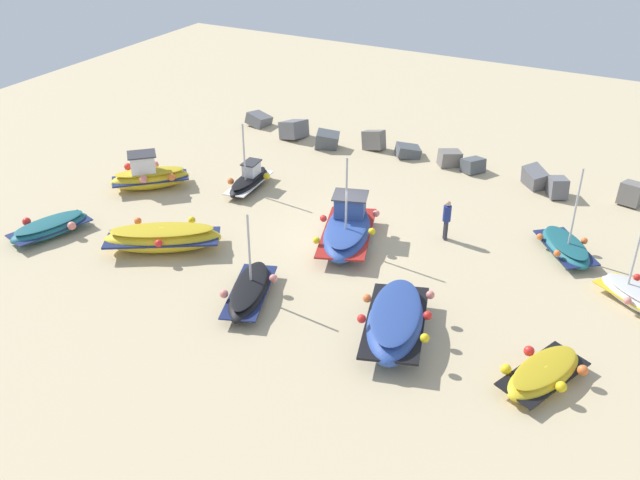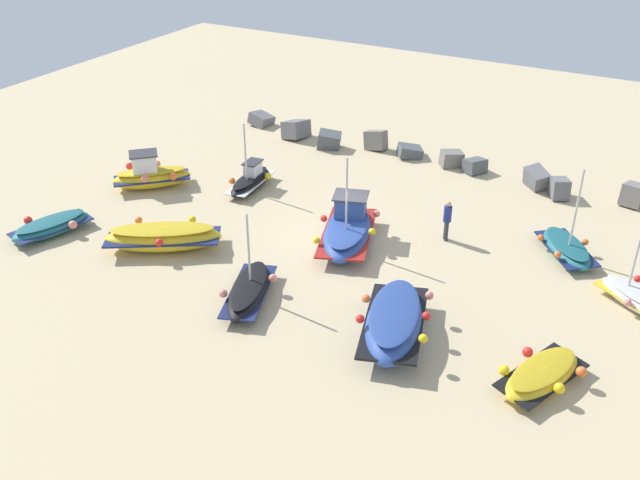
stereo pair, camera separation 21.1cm
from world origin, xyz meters
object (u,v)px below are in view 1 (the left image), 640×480
(fishing_boat_3, at_px, (395,321))
(fishing_boat_4, at_px, (544,374))
(fishing_boat_2, at_px, (149,176))
(fishing_boat_9, at_px, (249,181))
(fishing_boat_7, at_px, (249,291))
(fishing_boat_0, at_px, (565,247))
(person_walking, at_px, (447,217))
(fishing_boat_6, at_px, (347,229))
(fishing_boat_1, at_px, (163,238))
(fishing_boat_8, at_px, (50,228))

(fishing_boat_3, relative_size, fishing_boat_4, 1.36)
(fishing_boat_2, height_order, fishing_boat_9, fishing_boat_9)
(fishing_boat_7, bearing_deg, fishing_boat_0, 113.68)
(fishing_boat_0, distance_m, fishing_boat_4, 7.96)
(fishing_boat_9, xyz_separation_m, person_walking, (9.43, -0.23, 0.57))
(fishing_boat_6, bearing_deg, fishing_boat_4, -136.66)
(fishing_boat_2, xyz_separation_m, fishing_boat_9, (4.06, 2.06, -0.19))
(fishing_boat_1, distance_m, fishing_boat_9, 6.19)
(fishing_boat_8, distance_m, person_walking, 15.87)
(fishing_boat_4, height_order, fishing_boat_7, fishing_boat_7)
(fishing_boat_2, relative_size, fishing_boat_3, 0.76)
(fishing_boat_6, relative_size, fishing_boat_7, 1.25)
(fishing_boat_2, relative_size, fishing_boat_9, 1.07)
(fishing_boat_0, xyz_separation_m, person_walking, (-4.47, -1.03, 0.65))
(fishing_boat_2, xyz_separation_m, person_walking, (13.49, 1.83, 0.38))
(fishing_boat_1, bearing_deg, fishing_boat_4, -35.30)
(fishing_boat_1, distance_m, fishing_boat_3, 10.13)
(fishing_boat_1, relative_size, fishing_boat_4, 1.38)
(fishing_boat_0, xyz_separation_m, fishing_boat_7, (-8.98, -8.34, 0.05))
(fishing_boat_4, height_order, person_walking, person_walking)
(person_walking, bearing_deg, fishing_boat_1, 178.75)
(fishing_boat_3, height_order, fishing_boat_4, fishing_boat_3)
(fishing_boat_7, distance_m, fishing_boat_8, 9.62)
(fishing_boat_3, bearing_deg, fishing_boat_9, -141.29)
(fishing_boat_3, relative_size, fishing_boat_9, 1.41)
(fishing_boat_1, xyz_separation_m, person_walking, (9.38, 5.96, 0.45))
(fishing_boat_1, height_order, fishing_boat_8, fishing_boat_1)
(fishing_boat_3, bearing_deg, fishing_boat_7, -101.16)
(fishing_boat_6, relative_size, person_walking, 2.79)
(fishing_boat_7, bearing_deg, fishing_boat_3, 76.09)
(fishing_boat_0, relative_size, fishing_boat_2, 1.05)
(fishing_boat_6, bearing_deg, person_walking, -75.93)
(fishing_boat_0, distance_m, fishing_boat_7, 12.26)
(fishing_boat_1, distance_m, person_walking, 11.12)
(fishing_boat_4, distance_m, fishing_boat_8, 19.57)
(fishing_boat_0, xyz_separation_m, fishing_boat_1, (-13.85, -6.99, 0.19))
(fishing_boat_3, bearing_deg, fishing_boat_8, -105.04)
(fishing_boat_8, relative_size, fishing_boat_9, 1.07)
(fishing_boat_3, relative_size, fishing_boat_7, 1.22)
(fishing_boat_7, relative_size, person_walking, 2.23)
(fishing_boat_3, distance_m, fishing_boat_8, 14.85)
(fishing_boat_9, height_order, person_walking, fishing_boat_9)
(fishing_boat_2, distance_m, person_walking, 13.62)
(fishing_boat_3, bearing_deg, fishing_boat_1, -111.40)
(fishing_boat_8, bearing_deg, fishing_boat_7, -74.01)
(fishing_boat_2, relative_size, fishing_boat_6, 0.74)
(person_walking, bearing_deg, fishing_boat_9, 144.91)
(fishing_boat_4, relative_size, person_walking, 2.01)
(fishing_boat_9, bearing_deg, fishing_boat_7, -152.02)
(fishing_boat_1, bearing_deg, person_walking, 0.68)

